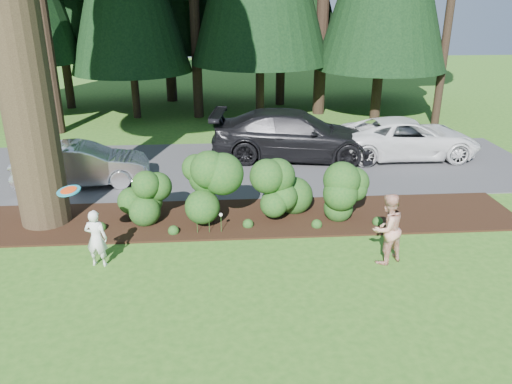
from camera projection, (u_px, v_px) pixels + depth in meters
ground at (222, 285)px, 10.39m from camera, size 80.00×80.00×0.00m
mulch_bed at (221, 219)px, 13.39m from camera, size 16.00×2.50×0.05m
driveway at (220, 168)px, 17.34m from camera, size 22.00×6.00×0.03m
shrub_row at (250, 192)px, 13.05m from camera, size 6.53×1.60×1.61m
lily_cluster at (209, 216)px, 12.41m from camera, size 0.69×0.09×0.57m
car_silver_wagon at (82, 165)px, 15.52m from camera, size 4.17×1.87×1.33m
car_white_suv at (407, 138)px, 18.19m from camera, size 5.15×2.39×1.43m
car_dark_suv at (294, 135)px, 18.03m from camera, size 6.26×3.26×1.73m
child at (96, 238)px, 10.91m from camera, size 0.53×0.39×1.33m
adult at (387, 229)px, 11.01m from camera, size 0.99×0.91×1.64m
frisbee at (69, 191)px, 10.41m from camera, size 0.50×0.49×0.13m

